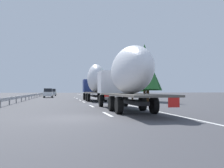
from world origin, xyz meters
The scene contains 19 objects.
ground_plane centered at (40.00, 0.00, 0.00)m, with size 260.00×260.00×0.00m, color #424247.
lane_stripe_0 centered at (2.00, -1.80, 0.00)m, with size 3.20×0.20×0.01m, color white.
lane_stripe_1 centered at (10.44, -1.80, 0.00)m, with size 3.20×0.20×0.01m, color white.
lane_stripe_2 centered at (19.48, -1.80, 0.00)m, with size 3.20×0.20×0.01m, color white.
lane_stripe_3 centered at (26.07, -1.80, 0.00)m, with size 3.20×0.20×0.01m, color white.
lane_stripe_4 centered at (34.83, -1.80, 0.00)m, with size 3.20×0.20×0.01m, color white.
lane_stripe_5 centered at (43.90, -1.80, 0.00)m, with size 3.20×0.20×0.01m, color white.
edge_line_right centered at (45.00, -5.50, 0.00)m, with size 110.00×0.20×0.01m, color white.
truck_lead centered at (22.94, -3.60, 2.68)m, with size 12.47×2.55×4.91m.
truck_trailing centered at (4.60, -3.60, 2.46)m, with size 14.20×2.55×4.31m.
car_yellow_coupe centered at (83.24, 3.73, 0.95)m, with size 4.20×1.89×1.90m.
car_silver_hatch centered at (61.07, 3.36, 0.95)m, with size 4.54×1.88×1.88m.
car_white_van centered at (42.17, 3.56, 0.93)m, with size 4.50×1.77×1.84m.
road_sign centered at (39.96, -6.70, 2.23)m, with size 0.10×0.90×3.22m.
tree_0 centered at (27.62, -10.18, 3.18)m, with size 3.89×3.89×5.10m.
tree_1 centered at (19.79, -10.15, 3.62)m, with size 3.76×3.76×5.83m.
tree_2 centered at (52.74, -13.05, 4.73)m, with size 3.93×3.93×7.66m.
tree_3 centered at (19.26, -9.56, 4.49)m, with size 3.78×3.78×7.40m.
guardrail_median centered at (43.00, 6.00, 0.58)m, with size 94.00×0.10×0.76m.
Camera 1 is at (-13.90, 0.89, 1.41)m, focal length 43.27 mm.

